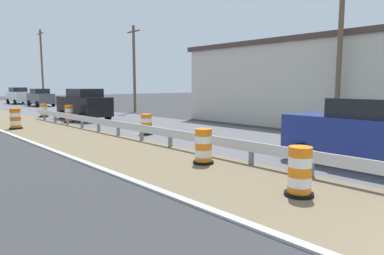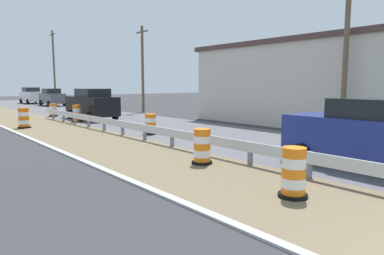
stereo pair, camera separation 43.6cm
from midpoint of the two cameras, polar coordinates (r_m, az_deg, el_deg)
traffic_barrel_nearest at (r=7.83m, az=16.07°, el=-7.46°), size 0.64×0.64×1.10m
traffic_barrel_close at (r=10.55m, az=0.74°, el=-3.44°), size 0.65×0.65×1.09m
traffic_barrel_mid at (r=16.92m, az=-8.40°, el=0.37°), size 0.68×0.68×1.01m
traffic_barrel_far at (r=23.55m, az=-20.41°, el=2.03°), size 0.63×0.63×1.13m
traffic_barrel_farther at (r=28.31m, az=-24.01°, el=2.52°), size 0.67×0.67×0.99m
traffic_barrel_farthest at (r=21.34m, az=-28.01°, el=1.17°), size 0.70×0.70×1.14m
car_lead_near_lane at (r=25.00m, az=-18.13°, el=3.72°), size 2.21×4.82×2.17m
car_trailing_near_lane at (r=49.28m, az=-27.28°, el=4.77°), size 2.16×4.42×2.10m
car_lead_far_lane at (r=11.19m, az=26.14°, el=-0.81°), size 2.13×4.57×2.05m
car_mid_far_lane at (r=42.89m, az=-24.33°, el=4.62°), size 1.98×4.31×2.00m
roadside_shop_near at (r=22.32m, az=18.80°, el=7.06°), size 6.66×15.47×5.06m
utility_pole_near at (r=17.67m, az=22.99°, el=14.38°), size 0.24×1.80×9.33m
utility_pole_mid at (r=30.73m, az=-10.08°, el=9.83°), size 0.24×1.80×7.53m
utility_pole_far at (r=48.94m, az=-24.10°, el=9.44°), size 0.24×1.80×9.47m
bush_roadside at (r=14.01m, az=27.99°, el=-0.59°), size 3.24×3.24×1.50m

